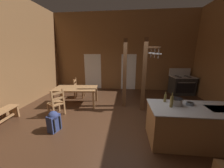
# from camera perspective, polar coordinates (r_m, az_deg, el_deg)

# --- Properties ---
(ground_plane) EXTENTS (8.54, 8.26, 0.10)m
(ground_plane) POSITION_cam_1_polar(r_m,az_deg,el_deg) (4.17, 2.41, -17.61)
(ground_plane) COLOR #422819
(wall_back) EXTENTS (8.54, 0.14, 4.29)m
(wall_back) POSITION_cam_1_polar(r_m,az_deg,el_deg) (7.33, 4.73, 14.25)
(wall_back) COLOR brown
(wall_back) RESTS_ON ground_plane
(glazed_door_back_left) EXTENTS (1.00, 0.01, 2.05)m
(glazed_door_back_left) POSITION_cam_1_polar(r_m,az_deg,el_deg) (7.60, -8.78, 5.64)
(glazed_door_back_left) COLOR white
(glazed_door_back_left) RESTS_ON ground_plane
(glazed_panel_back_right) EXTENTS (0.84, 0.01, 2.05)m
(glazed_panel_back_right) POSITION_cam_1_polar(r_m,az_deg,el_deg) (7.34, 7.56, 5.39)
(glazed_panel_back_right) COLOR white
(glazed_panel_back_right) RESTS_ON ground_plane
(kitchen_island) EXTENTS (2.17, 0.99, 0.92)m
(kitchen_island) POSITION_cam_1_polar(r_m,az_deg,el_deg) (3.71, 33.64, -15.53)
(kitchen_island) COLOR #9E7044
(kitchen_island) RESTS_ON ground_plane
(stove_range) EXTENTS (1.22, 0.92, 1.32)m
(stove_range) POSITION_cam_1_polar(r_m,az_deg,el_deg) (7.52, 29.29, -0.36)
(stove_range) COLOR #2C2C2C
(stove_range) RESTS_ON ground_plane
(support_post_with_pot_rack) EXTENTS (0.61, 0.24, 2.64)m
(support_post_with_pot_rack) POSITION_cam_1_polar(r_m,az_deg,el_deg) (4.63, 14.98, 4.87)
(support_post_with_pot_rack) COLOR brown
(support_post_with_pot_rack) RESTS_ON ground_plane
(support_post_center) EXTENTS (0.14, 0.14, 2.64)m
(support_post_center) POSITION_cam_1_polar(r_m,az_deg,el_deg) (4.88, 5.84, 4.44)
(support_post_center) COLOR brown
(support_post_center) RESTS_ON ground_plane
(dining_table) EXTENTS (1.78, 1.06, 0.74)m
(dining_table) POSITION_cam_1_polar(r_m,az_deg,el_deg) (5.34, -16.31, -2.60)
(dining_table) COLOR #9E7044
(dining_table) RESTS_ON ground_plane
(ladderback_chair_near_window) EXTENTS (0.50, 0.50, 0.95)m
(ladderback_chair_near_window) POSITION_cam_1_polar(r_m,az_deg,el_deg) (6.22, -15.26, -2.07)
(ladderback_chair_near_window) COLOR #9E7044
(ladderback_chair_near_window) RESTS_ON ground_plane
(ladderback_chair_by_post) EXTENTS (0.61, 0.61, 0.95)m
(ladderback_chair_by_post) POSITION_cam_1_polar(r_m,az_deg,el_deg) (4.75, -24.06, -7.97)
(ladderback_chair_by_post) COLOR #9E7044
(ladderback_chair_by_post) RESTS_ON ground_plane
(backpack) EXTENTS (0.36, 0.37, 0.60)m
(backpack) POSITION_cam_1_polar(r_m,az_deg,el_deg) (3.95, -25.16, -14.94)
(backpack) COLOR navy
(backpack) RESTS_ON ground_plane
(stockpot_on_counter) EXTENTS (0.35, 0.28, 0.17)m
(stockpot_on_counter) POSITION_cam_1_polar(r_m,az_deg,el_deg) (3.41, 27.27, -7.14)
(stockpot_on_counter) COLOR #B7BABF
(stockpot_on_counter) RESTS_ON kitchen_island
(mixing_bowl_on_counter) EXTENTS (0.17, 0.17, 0.06)m
(mixing_bowl_on_counter) POSITION_cam_1_polar(r_m,az_deg,el_deg) (3.58, 32.15, -7.66)
(mixing_bowl_on_counter) COLOR slate
(mixing_bowl_on_counter) RESTS_ON kitchen_island
(bottle_tall_on_counter) EXTENTS (0.06, 0.06, 0.26)m
(bottle_tall_on_counter) POSITION_cam_1_polar(r_m,az_deg,el_deg) (3.48, 23.18, -5.85)
(bottle_tall_on_counter) COLOR brown
(bottle_tall_on_counter) RESTS_ON kitchen_island
(bottle_short_on_counter) EXTENTS (0.07, 0.07, 0.35)m
(bottle_short_on_counter) POSITION_cam_1_polar(r_m,az_deg,el_deg) (3.20, 25.67, -7.22)
(bottle_short_on_counter) COLOR brown
(bottle_short_on_counter) RESTS_ON kitchen_island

